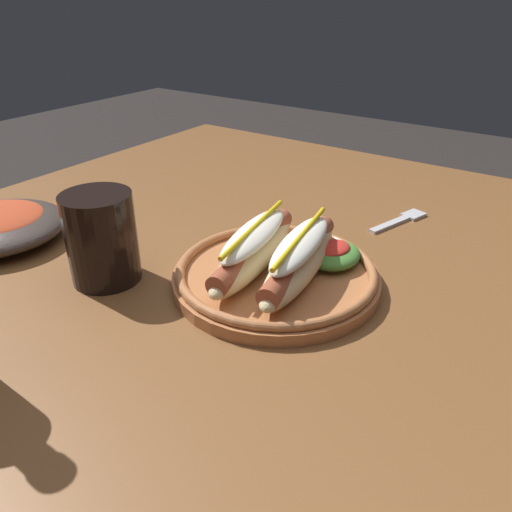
# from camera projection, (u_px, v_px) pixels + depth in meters

# --- Properties ---
(dining_table) EXTENTS (1.32, 0.93, 0.74)m
(dining_table) POSITION_uv_depth(u_px,v_px,m) (163.00, 340.00, 0.68)
(dining_table) COLOR brown
(dining_table) RESTS_ON ground_plane
(hot_dog_plate) EXTENTS (0.26, 0.26, 0.08)m
(hot_dog_plate) POSITION_uv_depth(u_px,v_px,m) (279.00, 265.00, 0.62)
(hot_dog_plate) COLOR #B77042
(hot_dog_plate) RESTS_ON dining_table
(fork) EXTENTS (0.12, 0.05, 0.00)m
(fork) POSITION_uv_depth(u_px,v_px,m) (401.00, 220.00, 0.79)
(fork) COLOR silver
(fork) RESTS_ON dining_table
(soda_cup) EXTENTS (0.09, 0.09, 0.11)m
(soda_cup) POSITION_uv_depth(u_px,v_px,m) (102.00, 238.00, 0.61)
(soda_cup) COLOR black
(soda_cup) RESTS_ON dining_table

